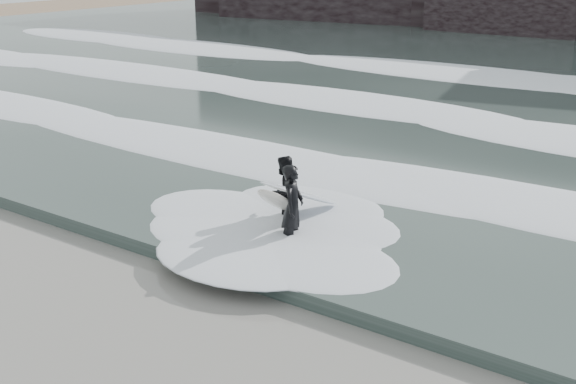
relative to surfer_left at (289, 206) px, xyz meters
The scene contains 6 objects.
ground 5.12m from the surfer_left, 95.60° to the right, with size 120.00×120.00×0.00m, color #8D6744.
foam_near 4.04m from the surfer_left, 97.04° to the left, with size 60.00×3.20×0.20m, color white.
foam_mid 11.00m from the surfer_left, 92.57° to the left, with size 60.00×4.00×0.24m, color white.
foam_far 19.99m from the surfer_left, 91.41° to the left, with size 60.00×4.80×0.30m, color white.
surfer_left is the anchor object (origin of this frame).
surfer_right 1.03m from the surfer_left, 128.12° to the left, with size 1.33×2.20×1.59m.
Camera 1 is at (8.18, -5.94, 5.77)m, focal length 45.00 mm.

